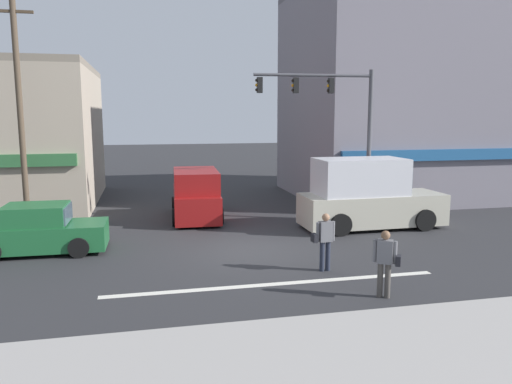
# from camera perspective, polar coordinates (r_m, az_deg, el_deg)

# --- Properties ---
(ground_plane) EXTENTS (120.00, 120.00, 0.00)m
(ground_plane) POSITION_cam_1_polar(r_m,az_deg,el_deg) (16.63, -0.85, -6.58)
(ground_plane) COLOR #2B2B2D
(lane_marking_stripe) EXTENTS (9.00, 0.24, 0.01)m
(lane_marking_stripe) POSITION_cam_1_polar(r_m,az_deg,el_deg) (13.38, 2.27, -10.46)
(lane_marking_stripe) COLOR silver
(lane_marking_stripe) RESTS_ON ground
(sidewalk_curb) EXTENTS (40.00, 5.00, 0.16)m
(sidewalk_curb) POSITION_cam_1_polar(r_m,az_deg,el_deg) (9.02, 11.01, -20.15)
(sidewalk_curb) COLOR #9E9993
(sidewalk_curb) RESTS_ON ground
(building_right_corner) EXTENTS (12.81, 9.66, 11.08)m
(building_right_corner) POSITION_cam_1_polar(r_m,az_deg,el_deg) (28.98, 17.57, 10.66)
(building_right_corner) COLOR slate
(building_right_corner) RESTS_ON ground
(utility_pole_near_left) EXTENTS (1.40, 0.22, 8.54)m
(utility_pole_near_left) POSITION_cam_1_polar(r_m,az_deg,el_deg) (20.91, -25.34, 8.00)
(utility_pole_near_left) COLOR brown
(utility_pole_near_left) RESTS_ON ground
(utility_pole_far_right) EXTENTS (1.40, 0.22, 8.46)m
(utility_pole_far_right) POSITION_cam_1_polar(r_m,az_deg,el_deg) (25.57, 13.41, 8.53)
(utility_pole_far_right) COLOR brown
(utility_pole_far_right) RESTS_ON ground
(traffic_light_mast) EXTENTS (4.89, 0.46, 6.20)m
(traffic_light_mast) POSITION_cam_1_polar(r_m,az_deg,el_deg) (20.54, 9.49, 8.39)
(traffic_light_mast) COLOR #47474C
(traffic_light_mast) RESTS_ON ground
(van_crossing_center) EXTENTS (2.22, 4.69, 2.11)m
(van_crossing_center) POSITION_cam_1_polar(r_m,az_deg,el_deg) (21.44, -6.90, -0.39)
(van_crossing_center) COLOR maroon
(van_crossing_center) RESTS_ON ground
(box_truck_approaching_near) EXTENTS (5.63, 2.30, 2.75)m
(box_truck_approaching_near) POSITION_cam_1_polar(r_m,az_deg,el_deg) (19.95, 12.61, -0.51)
(box_truck_approaching_near) COLOR #B7B29E
(box_truck_approaching_near) RESTS_ON ground
(sedan_crossing_leftbound) EXTENTS (4.13, 1.94, 1.58)m
(sedan_crossing_leftbound) POSITION_cam_1_polar(r_m,az_deg,el_deg) (17.51, -23.48, -4.14)
(sedan_crossing_leftbound) COLOR #1E6033
(sedan_crossing_leftbound) RESTS_ON ground
(pedestrian_foreground_with_bag) EXTENTS (0.62, 0.54, 1.67)m
(pedestrian_foreground_with_bag) POSITION_cam_1_polar(r_m,az_deg,el_deg) (12.56, 14.60, -7.50)
(pedestrian_foreground_with_bag) COLOR #4C4742
(pedestrian_foreground_with_bag) RESTS_ON ground
(pedestrian_mid_crossing) EXTENTS (0.68, 0.29, 1.67)m
(pedestrian_mid_crossing) POSITION_cam_1_polar(r_m,az_deg,el_deg) (14.33, 7.84, -5.27)
(pedestrian_mid_crossing) COLOR #232838
(pedestrian_mid_crossing) RESTS_ON ground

